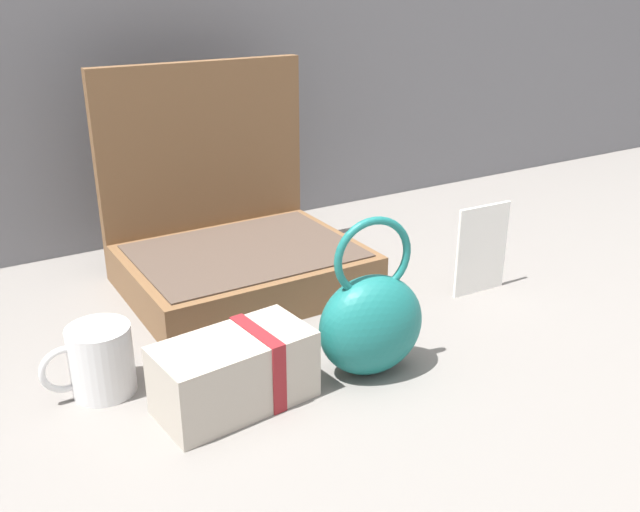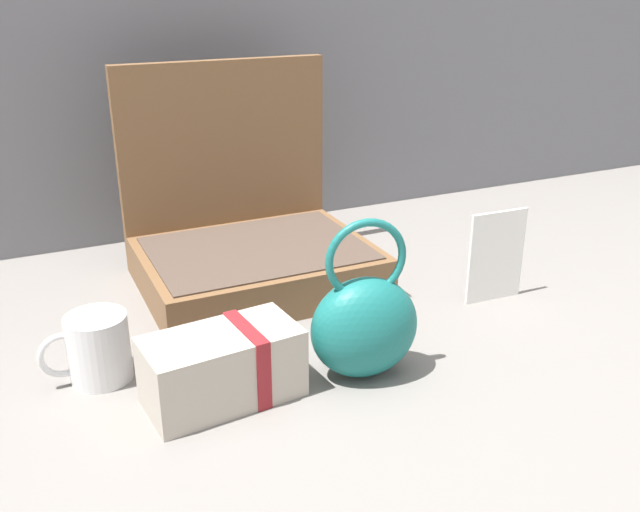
% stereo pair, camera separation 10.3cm
% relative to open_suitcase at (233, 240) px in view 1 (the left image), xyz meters
% --- Properties ---
extents(ground_plane, '(6.00, 6.00, 0.00)m').
position_rel_open_suitcase_xyz_m(ground_plane, '(0.03, -0.26, -0.08)').
color(ground_plane, slate).
extents(open_suitcase, '(0.41, 0.33, 0.39)m').
position_rel_open_suitcase_xyz_m(open_suitcase, '(0.00, 0.00, 0.00)').
color(open_suitcase, brown).
rests_on(open_suitcase, ground_plane).
extents(teal_pouch_handbag, '(0.17, 0.12, 0.24)m').
position_rel_open_suitcase_xyz_m(teal_pouch_handbag, '(0.03, -0.39, -0.00)').
color(teal_pouch_handbag, '#196B66').
rests_on(teal_pouch_handbag, ground_plane).
extents(cream_toiletry_bag, '(0.21, 0.12, 0.10)m').
position_rel_open_suitcase_xyz_m(cream_toiletry_bag, '(-0.16, -0.37, -0.03)').
color(cream_toiletry_bag, '#B2A899').
rests_on(cream_toiletry_bag, ground_plane).
extents(coffee_mug, '(0.12, 0.09, 0.10)m').
position_rel_open_suitcase_xyz_m(coffee_mug, '(-0.31, -0.25, -0.03)').
color(coffee_mug, silver).
rests_on(coffee_mug, ground_plane).
extents(info_card_left, '(0.11, 0.01, 0.16)m').
position_rel_open_suitcase_xyz_m(info_card_left, '(0.36, -0.27, -0.00)').
color(info_card_left, white).
rests_on(info_card_left, ground_plane).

